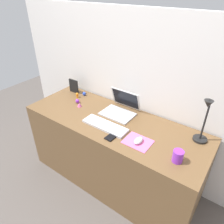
{
  "coord_description": "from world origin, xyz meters",
  "views": [
    {
      "loc": [
        0.9,
        -1.25,
        1.8
      ],
      "look_at": [
        -0.01,
        0.0,
        0.83
      ],
      "focal_mm": 33.56,
      "sensor_mm": 36.0,
      "label": 1
    }
  ],
  "objects": [
    {
      "name": "desk",
      "position": [
        0.0,
        0.0,
        0.37
      ],
      "size": [
        1.69,
        0.62,
        0.74
      ],
      "primitive_type": "cube",
      "color": "brown",
      "rests_on": "ground_plane"
    },
    {
      "name": "laptop",
      "position": [
        -0.03,
        0.17,
        0.79
      ],
      "size": [
        0.3,
        0.28,
        0.21
      ],
      "color": "silver",
      "rests_on": "desk"
    },
    {
      "name": "toy_figurine_orange",
      "position": [
        -0.57,
        0.14,
        0.77
      ],
      "size": [
        0.03,
        0.03,
        0.05
      ],
      "color": "orange",
      "rests_on": "desk"
    },
    {
      "name": "toy_figurine_teal",
      "position": [
        -0.64,
        0.22,
        0.77
      ],
      "size": [
        0.03,
        0.03,
        0.06
      ],
      "color": "teal",
      "rests_on": "desk"
    },
    {
      "name": "ground_plane",
      "position": [
        0.0,
        0.0,
        0.0
      ],
      "size": [
        6.0,
        6.0,
        0.0
      ],
      "primitive_type": "plane",
      "color": "#59514C"
    },
    {
      "name": "back_wall",
      "position": [
        0.0,
        0.35,
        0.82
      ],
      "size": [
        2.89,
        0.05,
        1.64
      ],
      "primitive_type": "cube",
      "color": "silver",
      "rests_on": "ground_plane"
    },
    {
      "name": "toy_figurine_pink",
      "position": [
        -0.42,
        0.01,
        0.76
      ],
      "size": [
        0.04,
        0.04,
        0.05
      ],
      "primitive_type": "cone",
      "color": "pink",
      "rests_on": "desk"
    },
    {
      "name": "coffee_mug",
      "position": [
        0.65,
        -0.14,
        0.79
      ],
      "size": [
        0.07,
        0.07,
        0.09
      ],
      "primitive_type": "cylinder",
      "color": "purple",
      "rests_on": "desk"
    },
    {
      "name": "mousepad",
      "position": [
        0.32,
        -0.12,
        0.74
      ],
      "size": [
        0.21,
        0.17,
        0.0
      ],
      "primitive_type": "cube",
      "color": "pink",
      "rests_on": "desk"
    },
    {
      "name": "picture_frame",
      "position": [
        -0.68,
        0.21,
        0.81
      ],
      "size": [
        0.12,
        0.02,
        0.15
      ],
      "primitive_type": "cube",
      "color": "black",
      "rests_on": "desk"
    },
    {
      "name": "desk_lamp",
      "position": [
        0.71,
        0.15,
        0.93
      ],
      "size": [
        0.11,
        0.16,
        0.4
      ],
      "color": "black",
      "rests_on": "desk"
    },
    {
      "name": "cell_phone",
      "position": [
        0.12,
        -0.18,
        0.74
      ],
      "size": [
        0.07,
        0.13,
        0.01
      ],
      "primitive_type": "cube",
      "rotation": [
        0.0,
        0.0,
        -0.07
      ],
      "color": "black",
      "rests_on": "desk"
    },
    {
      "name": "toy_figurine_purple",
      "position": [
        -0.48,
        0.05,
        0.76
      ],
      "size": [
        0.04,
        0.04,
        0.04
      ],
      "primitive_type": "ellipsoid",
      "color": "purple",
      "rests_on": "desk"
    },
    {
      "name": "keyboard",
      "position": [
        -0.01,
        -0.11,
        0.75
      ],
      "size": [
        0.41,
        0.13,
        0.02
      ],
      "primitive_type": "cube",
      "color": "silver",
      "rests_on": "desk"
    },
    {
      "name": "mouse",
      "position": [
        0.33,
        -0.13,
        0.76
      ],
      "size": [
        0.06,
        0.1,
        0.03
      ],
      "primitive_type": "ellipsoid",
      "color": "silver",
      "rests_on": "mousepad"
    },
    {
      "name": "toy_figurine_blue",
      "position": [
        -0.54,
        0.22,
        0.76
      ],
      "size": [
        0.04,
        0.04,
        0.04
      ],
      "primitive_type": "ellipsoid",
      "color": "blue",
      "rests_on": "desk"
    }
  ]
}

